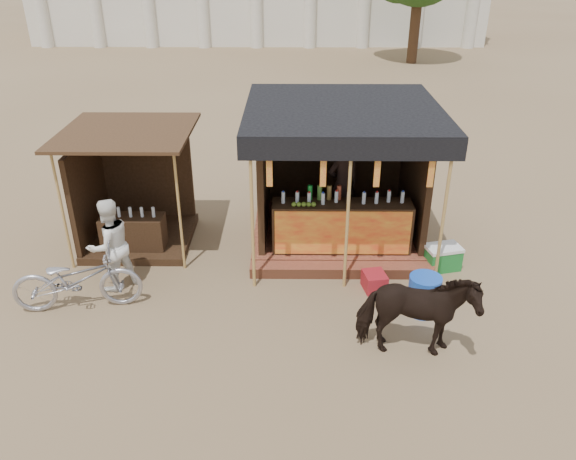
# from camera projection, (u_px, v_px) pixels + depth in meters

# --- Properties ---
(ground) EXTENTS (120.00, 120.00, 0.00)m
(ground) POSITION_uv_depth(u_px,v_px,m) (287.00, 341.00, 8.64)
(ground) COLOR #846B4C
(ground) RESTS_ON ground
(main_stall) EXTENTS (3.60, 3.61, 2.78)m
(main_stall) POSITION_uv_depth(u_px,v_px,m) (339.00, 193.00, 11.14)
(main_stall) COLOR brown
(main_stall) RESTS_ON ground
(secondary_stall) EXTENTS (2.40, 2.40, 2.38)m
(secondary_stall) POSITION_uv_depth(u_px,v_px,m) (130.00, 203.00, 11.15)
(secondary_stall) COLOR #372114
(secondary_stall) RESTS_ON ground
(cow) EXTENTS (1.72, 0.86, 1.41)m
(cow) POSITION_uv_depth(u_px,v_px,m) (416.00, 315.00, 8.05)
(cow) COLOR black
(cow) RESTS_ON ground
(motorbike) EXTENTS (2.17, 1.05, 1.09)m
(motorbike) POSITION_uv_depth(u_px,v_px,m) (77.00, 279.00, 9.20)
(motorbike) COLOR #9F9EA7
(motorbike) RESTS_ON ground
(bystander) EXTENTS (1.03, 1.03, 1.68)m
(bystander) POSITION_uv_depth(u_px,v_px,m) (110.00, 245.00, 9.62)
(bystander) COLOR white
(bystander) RESTS_ON ground
(blue_barrel) EXTENTS (0.63, 0.63, 0.67)m
(blue_barrel) POSITION_uv_depth(u_px,v_px,m) (424.00, 295.00, 9.17)
(blue_barrel) COLOR blue
(blue_barrel) RESTS_ON ground
(red_crate) EXTENTS (0.45, 0.49, 0.32)m
(red_crate) POSITION_uv_depth(u_px,v_px,m) (374.00, 281.00, 9.86)
(red_crate) COLOR maroon
(red_crate) RESTS_ON ground
(cooler) EXTENTS (0.73, 0.58, 0.46)m
(cooler) POSITION_uv_depth(u_px,v_px,m) (442.00, 257.00, 10.46)
(cooler) COLOR #1A782C
(cooler) RESTS_ON ground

